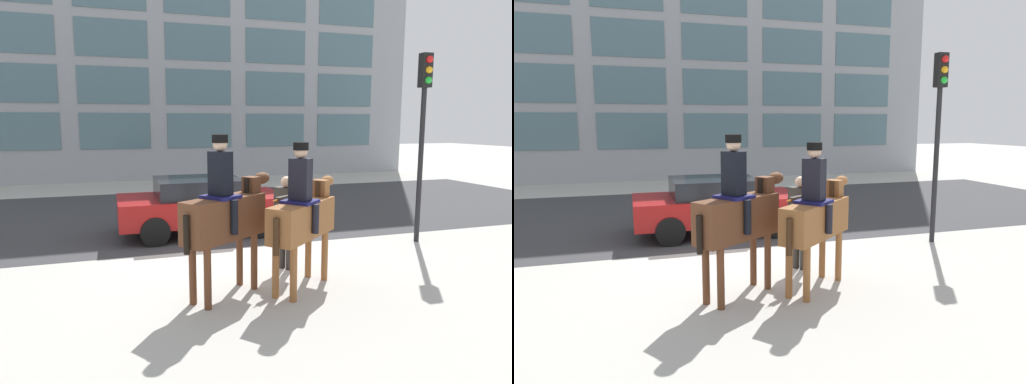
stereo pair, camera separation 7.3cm
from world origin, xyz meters
TOP-DOWN VIEW (x-y plane):
  - ground_plane at (0.00, 0.00)m, footprint 80.00×80.00m
  - road_surface at (0.00, 4.75)m, footprint 25.98×8.50m
  - office_building_facade at (0.00, 12.99)m, footprint 25.98×0.33m
  - mounted_horse_lead at (-0.58, -2.06)m, footprint 1.70×1.27m
  - mounted_horse_companion at (0.68, -2.11)m, footprint 1.67×1.47m
  - pedestrian_bystander at (0.78, -1.13)m, footprint 0.70×0.80m
  - street_car_near_lane at (-0.14, 2.09)m, footprint 3.97×2.04m
  - traffic_light at (4.33, -0.22)m, footprint 0.24×0.29m

SIDE VIEW (x-z plane):
  - ground_plane at x=0.00m, z-range 0.00..0.00m
  - road_surface at x=0.00m, z-range 0.00..0.01m
  - street_car_near_lane at x=-0.14m, z-range 0.05..1.39m
  - pedestrian_bystander at x=0.78m, z-range 0.15..1.87m
  - mounted_horse_companion at x=0.68m, z-range 0.02..2.39m
  - mounted_horse_lead at x=-0.58m, z-range 0.05..2.55m
  - traffic_light at x=4.33m, z-range 0.70..4.83m
  - office_building_facade at x=0.00m, z-range 0.01..15.99m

